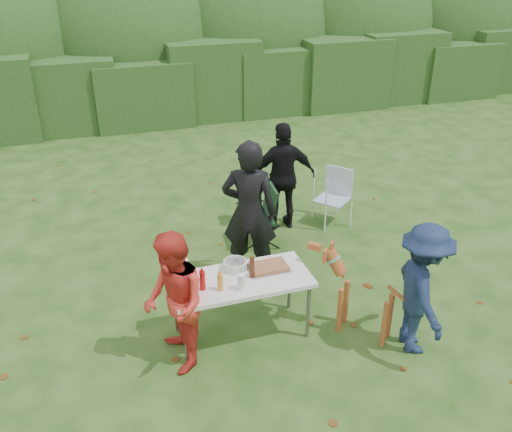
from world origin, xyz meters
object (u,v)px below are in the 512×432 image
object	(u,v)px
person_red_jacket	(174,303)
paper_towel_roll	(183,271)
dog	(366,298)
lawn_chair	(332,197)
mustard_bottle	(220,282)
camping_chair	(256,216)
folding_table	(241,283)
person_cook	(249,212)
ketchup_bottle	(202,280)
beer_bottle	(252,267)
child	(421,290)
person_black_puffy	(283,177)

from	to	relation	value
person_red_jacket	paper_towel_roll	distance (m)	0.43
dog	lawn_chair	distance (m)	2.69
mustard_bottle	person_red_jacket	bearing A→B (deg)	-168.31
camping_chair	mustard_bottle	bearing A→B (deg)	68.32
folding_table	lawn_chair	bearing A→B (deg)	45.38
person_cook	paper_towel_roll	distance (m)	1.41
ketchup_bottle	beer_bottle	xyz separation A→B (m)	(0.55, 0.06, 0.01)
folding_table	paper_towel_roll	distance (m)	0.63
lawn_chair	beer_bottle	world-z (taller)	beer_bottle
folding_table	person_cook	distance (m)	1.20
person_red_jacket	beer_bottle	world-z (taller)	person_red_jacket
person_cook	dog	distance (m)	1.80
lawn_chair	ketchup_bottle	world-z (taller)	ketchup_bottle
person_cook	camping_chair	size ratio (longest dim) A/B	2.14
mustard_bottle	beer_bottle	distance (m)	0.40
child	mustard_bottle	world-z (taller)	child
ketchup_bottle	folding_table	bearing A→B (deg)	9.33
paper_towel_roll	folding_table	bearing A→B (deg)	-12.81
beer_bottle	child	bearing A→B (deg)	-26.12
lawn_chair	dog	bearing A→B (deg)	31.98
folding_table	beer_bottle	bearing A→B (deg)	-4.40
camping_chair	mustard_bottle	distance (m)	2.32
person_black_puffy	beer_bottle	xyz separation A→B (m)	(-1.21, -2.26, 0.03)
lawn_chair	camping_chair	bearing A→B (deg)	-29.60
beer_bottle	paper_towel_roll	distance (m)	0.72
ketchup_bottle	mustard_bottle	bearing A→B (deg)	-21.93
ketchup_bottle	camping_chair	bearing A→B (deg)	57.97
person_red_jacket	child	size ratio (longest dim) A/B	1.02
lawn_chair	folding_table	bearing A→B (deg)	4.95
lawn_chair	mustard_bottle	world-z (taller)	mustard_bottle
person_black_puffy	camping_chair	distance (m)	0.76
person_cook	dog	bearing A→B (deg)	143.81
mustard_bottle	paper_towel_roll	distance (m)	0.43
person_black_puffy	lawn_chair	world-z (taller)	person_black_puffy
folding_table	person_black_puffy	size ratio (longest dim) A/B	0.91
ketchup_bottle	child	bearing A→B (deg)	-18.51
beer_bottle	camping_chair	bearing A→B (deg)	70.54
person_cook	child	world-z (taller)	person_cook
folding_table	person_black_puffy	xyz separation A→B (m)	(1.34, 2.25, 0.14)
person_red_jacket	beer_bottle	distance (m)	0.92
person_red_jacket	lawn_chair	bearing A→B (deg)	127.35
person_cook	person_black_puffy	distance (m)	1.47
paper_towel_roll	lawn_chair	bearing A→B (deg)	36.62
dog	paper_towel_roll	distance (m)	2.00
person_red_jacket	mustard_bottle	bearing A→B (deg)	99.36
camping_chair	child	bearing A→B (deg)	114.74
person_red_jacket	person_cook	bearing A→B (deg)	135.63
person_cook	person_black_puffy	size ratio (longest dim) A/B	1.14
folding_table	child	bearing A→B (deg)	-24.73
mustard_bottle	beer_bottle	bearing A→B (deg)	18.80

